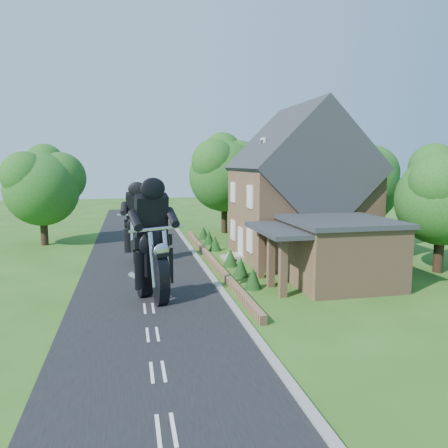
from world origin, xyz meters
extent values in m
plane|color=#2B5718|center=(0.00, 0.00, 0.00)|extent=(120.00, 120.00, 0.00)
cube|color=black|center=(0.00, 0.00, 0.01)|extent=(7.00, 80.00, 0.02)
cube|color=gray|center=(3.65, 0.00, 0.06)|extent=(0.30, 80.00, 0.12)
cube|color=#996E4D|center=(4.30, 5.00, 0.20)|extent=(0.30, 22.00, 0.40)
cube|color=#996E4D|center=(10.50, 6.00, 3.00)|extent=(8.00, 8.00, 6.00)
cube|color=#26282D|center=(10.50, 6.00, 6.00)|extent=(8.48, 8.64, 8.48)
cube|color=#996E4D|center=(12.50, 6.00, 9.20)|extent=(0.60, 0.90, 1.60)
cube|color=white|center=(7.90, 6.00, 7.50)|extent=(0.12, 0.80, 0.90)
cube|color=black|center=(7.84, 6.00, 7.50)|extent=(0.04, 0.55, 0.65)
cube|color=white|center=(6.44, 6.00, 1.05)|extent=(0.10, 1.10, 2.10)
cube|color=gray|center=(6.10, 6.00, 0.15)|extent=(0.80, 1.60, 0.30)
cube|color=gray|center=(5.60, 6.00, 0.07)|extent=(0.80, 1.60, 0.15)
cube|color=white|center=(6.44, 3.80, 1.60)|extent=(0.10, 1.10, 1.40)
cube|color=black|center=(6.42, 3.80, 1.60)|extent=(0.04, 0.92, 1.22)
cube|color=white|center=(6.44, 8.20, 1.60)|extent=(0.10, 1.10, 1.40)
cube|color=black|center=(6.42, 8.20, 1.60)|extent=(0.04, 0.92, 1.22)
cube|color=white|center=(6.44, 3.80, 4.30)|extent=(0.10, 1.10, 1.40)
cube|color=black|center=(6.42, 3.80, 4.30)|extent=(0.04, 0.92, 1.22)
cube|color=white|center=(6.44, 8.20, 4.30)|extent=(0.10, 1.10, 1.40)
cube|color=black|center=(6.42, 8.20, 4.30)|extent=(0.04, 0.92, 1.22)
cube|color=#996E4D|center=(10.00, -0.80, 1.60)|extent=(5.00, 5.60, 3.20)
cube|color=#26282D|center=(10.00, -0.80, 3.32)|extent=(5.30, 5.94, 0.24)
cube|color=#26282D|center=(6.90, -0.80, 2.95)|extent=(2.60, 5.32, 0.22)
cube|color=#996E4D|center=(6.30, -2.60, 1.40)|extent=(0.35, 0.35, 2.80)
cube|color=#996E4D|center=(6.30, -0.80, 1.40)|extent=(0.35, 0.35, 2.80)
cube|color=#996E4D|center=(6.30, 1.00, 1.40)|extent=(0.35, 0.35, 2.80)
cylinder|color=black|center=(17.00, 0.00, 1.40)|extent=(0.56, 0.56, 2.80)
sphere|color=#1B4D16|center=(17.00, 0.00, 4.23)|extent=(5.20, 5.20, 5.20)
sphere|color=#1B4D16|center=(16.09, -0.78, 5.27)|extent=(3.22, 3.22, 3.22)
sphere|color=#1B4D16|center=(17.10, 1.04, 6.05)|extent=(2.86, 2.86, 2.86)
cylinder|color=black|center=(16.50, 8.50, 1.50)|extent=(0.56, 0.56, 3.00)
sphere|color=#1B4D16|center=(16.50, 8.50, 4.65)|extent=(6.00, 6.00, 6.00)
sphere|color=#1B4D16|center=(17.85, 9.10, 5.55)|extent=(4.32, 4.32, 4.32)
sphere|color=#1B4D16|center=(15.45, 7.60, 5.85)|extent=(3.72, 3.72, 3.72)
sphere|color=#1B4D16|center=(16.60, 9.70, 6.75)|extent=(3.30, 3.30, 3.30)
cylinder|color=black|center=(14.00, 16.00, 1.80)|extent=(0.56, 0.56, 3.60)
sphere|color=#1B4D16|center=(14.00, 16.00, 5.58)|extent=(7.20, 7.20, 7.20)
sphere|color=#1B4D16|center=(15.62, 16.72, 6.66)|extent=(5.18, 5.18, 5.18)
sphere|color=#1B4D16|center=(12.74, 14.92, 7.02)|extent=(4.46, 4.46, 4.46)
sphere|color=#1B4D16|center=(14.10, 17.44, 8.10)|extent=(3.96, 3.96, 3.96)
cylinder|color=black|center=(8.00, 17.00, 1.70)|extent=(0.56, 0.56, 3.40)
sphere|color=#1B4D16|center=(8.00, 17.00, 5.16)|extent=(6.40, 6.40, 6.40)
sphere|color=#1B4D16|center=(9.44, 17.64, 6.12)|extent=(4.61, 4.61, 4.61)
sphere|color=#1B4D16|center=(6.88, 16.04, 6.44)|extent=(3.97, 3.97, 3.97)
sphere|color=#1B4D16|center=(8.10, 18.28, 7.40)|extent=(3.52, 3.52, 3.52)
cylinder|color=black|center=(-7.00, 14.00, 1.40)|extent=(0.56, 0.56, 2.80)
sphere|color=#1B4D16|center=(-7.00, 14.00, 4.34)|extent=(5.60, 5.60, 5.60)
sphere|color=#1B4D16|center=(-5.74, 14.56, 5.18)|extent=(4.03, 4.03, 4.03)
sphere|color=#1B4D16|center=(-7.98, 13.16, 5.46)|extent=(3.47, 3.47, 3.47)
sphere|color=#1B4D16|center=(-6.90, 15.12, 6.30)|extent=(3.08, 3.08, 3.08)
cone|color=black|center=(5.30, -1.00, 0.55)|extent=(0.90, 0.90, 1.10)
cone|color=black|center=(5.30, 1.50, 0.55)|extent=(0.90, 0.90, 1.10)
cone|color=black|center=(5.30, 4.00, 0.55)|extent=(0.90, 0.90, 1.10)
cone|color=black|center=(5.30, 9.00, 0.55)|extent=(0.90, 0.90, 1.10)
cone|color=black|center=(5.30, 11.50, 0.55)|extent=(0.90, 0.90, 1.10)
cone|color=black|center=(5.30, 14.00, 0.55)|extent=(0.90, 0.90, 1.10)
camera|label=1|loc=(-0.68, -21.65, 6.28)|focal=35.00mm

